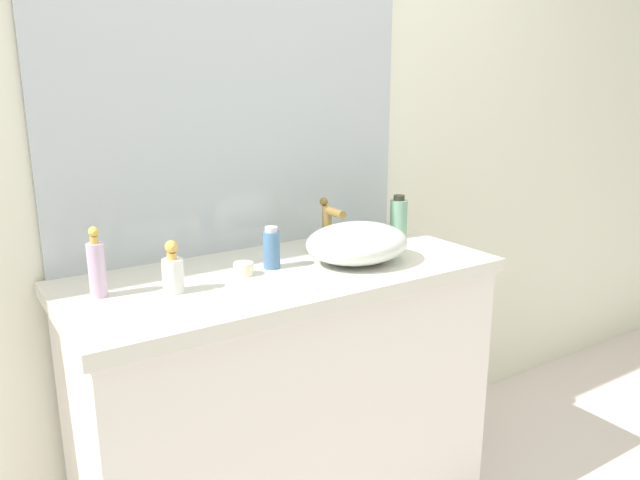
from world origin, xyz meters
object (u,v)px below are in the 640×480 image
Objects in this scene: spray_can at (272,249)px; soap_dispenser at (97,267)px; sink_basin at (357,243)px; perfume_bottle at (173,272)px; lotion_bottle at (398,218)px; candle_jar at (244,269)px.

soap_dispenser is at bearing 176.91° from spray_can.
sink_basin is at bearing -19.52° from spray_can.
lotion_bottle is at bearing 8.27° from perfume_bottle.
spray_can is 0.11m from candle_jar.
spray_can is at bearing 8.48° from perfume_bottle.
perfume_bottle is 0.23m from candle_jar.
soap_dispenser is at bearing -177.12° from lotion_bottle.
perfume_bottle is 0.33m from spray_can.
spray_can is (-0.25, 0.09, -0.00)m from sink_basin.
soap_dispenser reaches higher than perfume_bottle.
sink_basin is 0.37m from candle_jar.
sink_basin reaches higher than candle_jar.
soap_dispenser reaches higher than lotion_bottle.
perfume_bottle is at bearing -23.28° from soap_dispenser.
sink_basin is 2.62× the size of spray_can.
sink_basin is at bearing -8.80° from soap_dispenser.
candle_jar is (-0.67, -0.10, -0.05)m from lotion_bottle.
soap_dispenser is 0.41m from candle_jar.
candle_jar is (0.22, 0.03, -0.04)m from perfume_bottle.
perfume_bottle is at bearing -171.52° from spray_can.
lotion_bottle reaches higher than candle_jar.
sink_basin is 2.34× the size of perfume_bottle.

